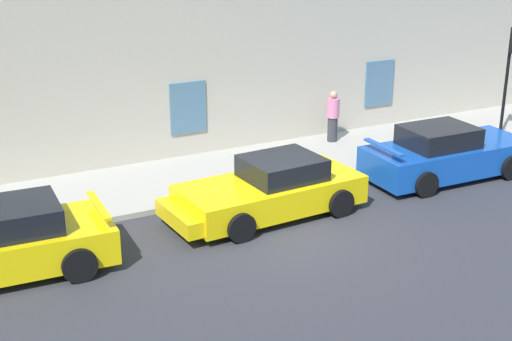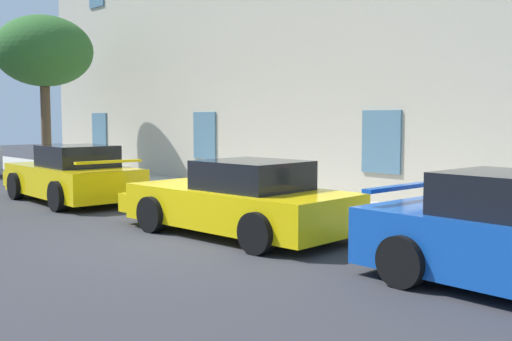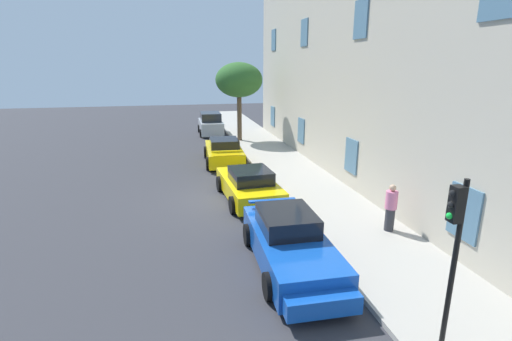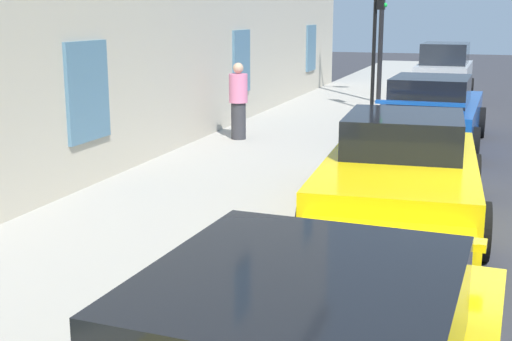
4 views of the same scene
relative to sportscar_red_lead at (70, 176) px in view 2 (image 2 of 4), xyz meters
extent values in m
plane|color=#333338|center=(6.28, -0.84, -0.64)|extent=(80.00, 80.00, 0.00)
cube|color=#A8A399|center=(6.28, 3.18, -0.57)|extent=(60.00, 3.44, 0.14)
cube|color=slate|center=(-7.32, 4.87, 0.96)|extent=(1.10, 0.06, 1.50)
cube|color=slate|center=(-0.52, 4.87, 0.96)|extent=(1.10, 0.06, 1.50)
cube|color=slate|center=(6.28, 4.87, 0.96)|extent=(1.10, 0.06, 1.50)
cube|color=yellow|center=(0.15, -0.01, -0.08)|extent=(4.57, 2.14, 0.74)
cube|color=black|center=(0.48, -0.02, 0.56)|extent=(1.86, 1.63, 0.54)
cube|color=yellow|center=(-1.83, 0.08, -0.18)|extent=(1.43, 1.84, 0.41)
cube|color=yellow|center=(2.21, -0.10, 0.51)|extent=(0.23, 1.65, 0.06)
cylinder|color=black|center=(-1.29, -0.91, -0.29)|extent=(0.73, 0.27, 0.72)
cylinder|color=black|center=(-1.20, 1.02, -0.29)|extent=(0.73, 0.27, 0.72)
cylinder|color=black|center=(1.50, -1.04, -0.29)|extent=(0.73, 0.27, 0.72)
cylinder|color=black|center=(1.58, 0.90, -0.29)|extent=(0.73, 0.27, 0.72)
cube|color=yellow|center=(6.47, 0.19, -0.11)|extent=(4.56, 2.21, 0.69)
cube|color=black|center=(6.80, 0.21, 0.49)|extent=(1.87, 1.66, 0.53)
cube|color=yellow|center=(4.51, 0.07, -0.20)|extent=(1.44, 1.86, 0.38)
cylinder|color=black|center=(5.15, -0.86, -0.30)|extent=(0.70, 0.28, 0.69)
cylinder|color=black|center=(5.03, 1.08, -0.30)|extent=(0.70, 0.28, 0.69)
cylinder|color=black|center=(7.90, -0.69, -0.30)|extent=(0.70, 0.28, 0.69)
cylinder|color=black|center=(7.78, 1.24, -0.30)|extent=(0.70, 0.28, 0.69)
cube|color=#144CB2|center=(9.88, 0.31, 0.52)|extent=(0.19, 1.58, 0.06)
cylinder|color=black|center=(10.60, 1.23, -0.30)|extent=(0.69, 0.25, 0.68)
cylinder|color=black|center=(10.56, -0.63, -0.30)|extent=(0.69, 0.25, 0.68)
cylinder|color=brown|center=(-5.72, 1.94, 1.23)|extent=(0.33, 0.33, 3.47)
ellipsoid|color=#2D6028|center=(-5.72, 1.94, 3.82)|extent=(3.33, 3.33, 2.43)
camera|label=1|loc=(-1.30, -14.06, 6.34)|focal=50.82mm
camera|label=2|loc=(14.93, -7.25, 1.54)|focal=42.97mm
camera|label=3|loc=(21.19, -2.71, 4.85)|focal=26.40mm
camera|label=4|loc=(-2.74, -0.86, 2.12)|focal=48.47mm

